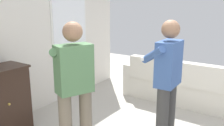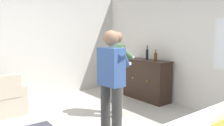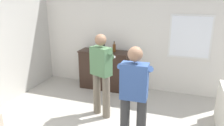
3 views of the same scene
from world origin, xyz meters
The scene contains 8 objects.
wall_back_with_window centered at (0.03, 2.66, 1.40)m, with size 5.20×0.15×2.80m.
wall_side_left centered at (-2.66, 0.00, 1.40)m, with size 0.12×5.20×2.80m, color beige.
armchair centered at (-1.76, -0.85, 0.29)m, with size 0.69×0.92×0.85m.
sideboard_cabinet centered at (-0.80, 2.30, 0.50)m, with size 1.28×0.49×1.00m.
bottle_wine_green centered at (-0.55, 2.34, 1.10)m, with size 0.08×0.08×0.26m.
bottle_liquor_amber centered at (-0.83, 2.34, 1.14)m, with size 0.06×0.06×0.35m.
person_standing_left centered at (-0.38, 1.02, 0.94)m, with size 0.51×0.52×1.68m.
person_standing_right centered at (0.45, 0.25, 0.94)m, with size 0.56×0.48×1.68m.
Camera 2 is at (2.94, -1.65, 1.61)m, focal length 35.00 mm.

